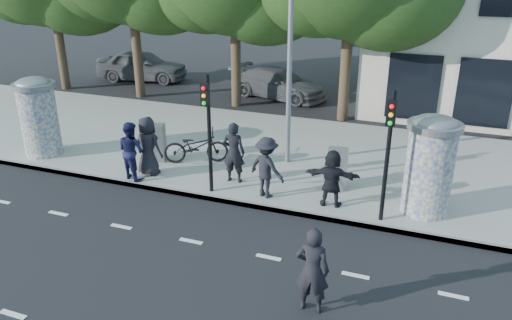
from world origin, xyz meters
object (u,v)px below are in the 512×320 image
at_px(ad_column_right, 430,163).
at_px(ped_f, 332,178).
at_px(car_left, 142,65).
at_px(cabinet_left, 156,143).
at_px(traffic_pole_near, 208,123).
at_px(car_right, 278,83).
at_px(ped_d, 267,167).
at_px(cabinet_right, 337,168).
at_px(traffic_pole_far, 388,144).
at_px(ped_b, 234,152).
at_px(street_lamp, 290,16).
at_px(ad_column_left, 38,115).
at_px(man_road, 312,270).
at_px(bicycle, 196,146).
at_px(ped_a, 148,146).
at_px(ped_c, 131,150).

bearing_deg(ad_column_right, ped_f, -167.73).
bearing_deg(car_left, cabinet_left, -154.60).
xyz_separation_m(ped_f, car_left, (-13.07, 11.30, -0.11)).
distance_m(traffic_pole_near, car_right, 11.13).
xyz_separation_m(ped_d, cabinet_right, (1.72, 1.27, -0.28)).
height_order(traffic_pole_far, ped_b, traffic_pole_far).
bearing_deg(street_lamp, ad_column_left, -165.06).
height_order(traffic_pole_far, man_road, traffic_pole_far).
xyz_separation_m(ad_column_left, bicycle, (5.22, 1.13, -0.84)).
relative_size(ped_b, bicycle, 0.88).
distance_m(ped_a, cabinet_right, 5.73).
height_order(cabinet_left, car_left, car_left).
bearing_deg(cabinet_left, street_lamp, 1.37).
bearing_deg(ped_f, traffic_pole_near, 1.60).
xyz_separation_m(traffic_pole_far, man_road, (-0.84, -3.81, -1.32)).
bearing_deg(ped_b, cabinet_left, -15.87).
distance_m(cabinet_right, car_left, 16.46).
distance_m(ad_column_left, man_road, 11.50).
relative_size(street_lamp, car_right, 1.65).
bearing_deg(ad_column_left, street_lamp, 14.94).
bearing_deg(cabinet_right, ped_d, -153.00).
relative_size(bicycle, cabinet_right, 1.74).
distance_m(ped_f, car_left, 17.28).
bearing_deg(car_right, ped_d, -149.18).
distance_m(traffic_pole_near, street_lamp, 4.07).
xyz_separation_m(street_lamp, cabinet_right, (1.92, -1.27, -4.05)).
distance_m(ped_d, car_right, 11.07).
distance_m(ped_d, ped_f, 1.82).
distance_m(ped_a, man_road, 7.58).
height_order(ad_column_right, bicycle, ad_column_right).
bearing_deg(bicycle, ped_a, 119.89).
bearing_deg(ad_column_left, car_left, 105.58).
bearing_deg(man_road, car_left, -52.36).
height_order(ad_column_left, traffic_pole_far, traffic_pole_far).
bearing_deg(ped_d, traffic_pole_far, -164.74).
xyz_separation_m(traffic_pole_near, cabinet_left, (-2.68, 1.53, -1.46)).
distance_m(traffic_pole_far, street_lamp, 5.12).
xyz_separation_m(ad_column_left, cabinet_left, (3.92, 0.82, -0.77)).
height_order(ped_a, ped_c, ped_a).
xyz_separation_m(ped_b, car_left, (-10.02, 10.78, -0.24)).
relative_size(ped_a, car_right, 0.38).
relative_size(traffic_pole_far, car_right, 0.70).
height_order(ped_d, bicycle, ped_d).
distance_m(ped_f, cabinet_left, 6.19).
bearing_deg(ad_column_right, cabinet_right, 165.12).
relative_size(street_lamp, ped_c, 4.50).
xyz_separation_m(ped_a, car_right, (0.75, 10.44, -0.37)).
distance_m(ped_c, car_right, 10.91).
bearing_deg(ad_column_right, ped_d, -171.79).
bearing_deg(traffic_pole_near, ped_f, 6.47).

